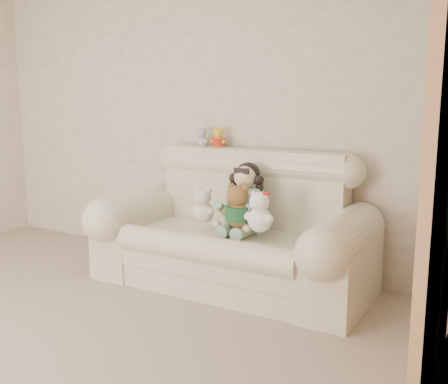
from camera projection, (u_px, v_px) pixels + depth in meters
wall_back at (193, 113)px, 4.60m from camera, size 4.50×0.00×4.50m
wall_right at (382, 150)px, 1.36m from camera, size 0.00×5.00×5.00m
sofa at (231, 220)px, 3.98m from camera, size 2.10×0.95×1.03m
door_panel at (442, 176)px, 2.61m from camera, size 0.06×0.90×2.10m
seated_child at (246, 197)px, 3.98m from camera, size 0.36×0.42×0.54m
brown_teddy at (238, 202)px, 3.79m from camera, size 0.30×0.27×0.38m
white_cat at (260, 207)px, 3.68m from camera, size 0.26×0.22×0.35m
cream_teddy at (204, 202)px, 3.96m from camera, size 0.24×0.20×0.32m
yellow_mini_bear at (219, 136)px, 4.37m from camera, size 0.16×0.15×0.21m
grey_mini_plush at (202, 136)px, 4.44m from camera, size 0.15×0.12×0.21m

